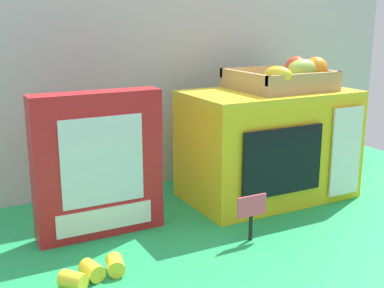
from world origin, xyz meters
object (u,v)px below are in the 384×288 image
Objects in this scene: food_groups_crate at (286,78)px; loose_toy_banana at (94,272)px; cookie_set_box at (99,165)px; toy_microwave at (269,145)px; price_sign at (252,211)px.

food_groups_crate reaches higher than loose_toy_banana.
cookie_set_box is 0.25m from loose_toy_banana.
price_sign is at bearing -133.02° from toy_microwave.
toy_microwave is 3.27× the size of loose_toy_banana.
loose_toy_banana is (-0.34, -0.01, -0.05)m from price_sign.
price_sign is (-0.19, -0.21, -0.07)m from toy_microwave.
food_groups_crate reaches higher than toy_microwave.
cookie_set_box is 3.11× the size of price_sign.
food_groups_crate is at bearing 6.77° from toy_microwave.
cookie_set_box reaches higher than toy_microwave.
food_groups_crate is 1.75× the size of loose_toy_banana.
price_sign is at bearing -34.20° from cookie_set_box.
toy_microwave is at bearing 46.98° from price_sign.
food_groups_crate is (0.05, 0.01, 0.17)m from toy_microwave.
cookie_set_box is (-0.51, -0.03, -0.15)m from food_groups_crate.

